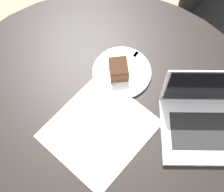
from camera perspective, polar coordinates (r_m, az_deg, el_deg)
ground_plane at (r=1.79m, az=-1.21°, el=-14.07°), size 12.00×12.00×0.00m
dining_table at (r=1.17m, az=-1.80°, el=-8.17°), size 1.25×1.25×0.74m
chair at (r=1.72m, az=18.88°, el=13.38°), size 0.44×0.44×0.93m
paper_document at (r=1.07m, az=-2.21°, el=-5.91°), size 0.33×0.30×0.00m
plate at (r=1.15m, az=1.82°, el=4.39°), size 0.22×0.22×0.01m
cake_slice at (r=1.12m, az=1.20°, el=4.91°), size 0.10×0.10×0.06m
fork at (r=1.16m, az=3.03°, el=5.77°), size 0.17×0.04×0.00m
laptop at (r=1.09m, az=18.10°, el=-4.35°), size 0.41×0.42×0.21m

